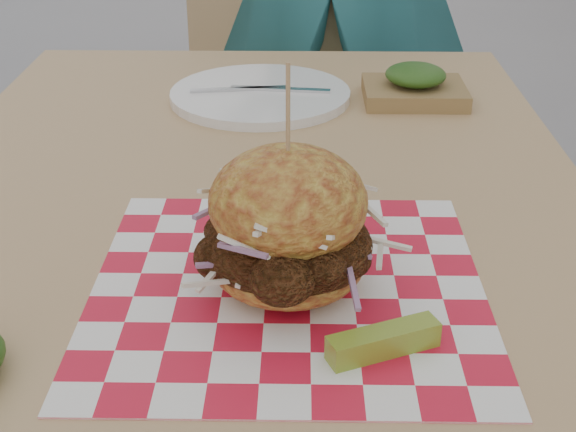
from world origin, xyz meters
TOP-DOWN VIEW (x-y plane):
  - patio_table at (-0.12, 0.23)m, footprint 0.80×1.20m
  - patio_chair at (-0.12, 1.24)m, footprint 0.43×0.44m
  - paper_liner at (-0.07, 0.05)m, footprint 0.36×0.36m
  - sandwich at (-0.07, 0.05)m, footprint 0.19×0.19m
  - pickle_spear at (0.01, -0.05)m, footprint 0.10×0.06m
  - place_setting at (-0.12, 0.57)m, footprint 0.27×0.27m
  - kraft_tray at (0.11, 0.57)m, footprint 0.15×0.12m

SIDE VIEW (x-z plane):
  - patio_chair at x=-0.12m, z-range 0.08..1.03m
  - patio_table at x=-0.12m, z-range 0.30..1.05m
  - paper_liner at x=-0.07m, z-range 0.75..0.75m
  - place_setting at x=-0.12m, z-range 0.75..0.77m
  - pickle_spear at x=0.01m, z-range 0.75..0.77m
  - kraft_tray at x=0.11m, z-range 0.74..0.80m
  - sandwich at x=-0.07m, z-range 0.70..0.92m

